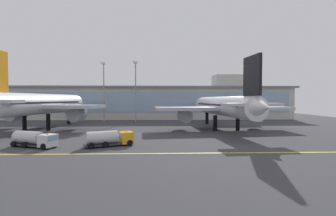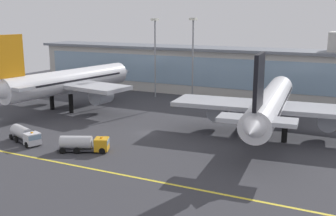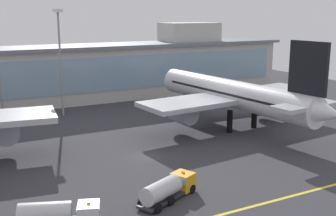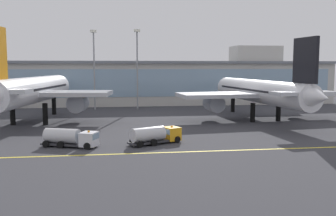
{
  "view_description": "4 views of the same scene",
  "coord_description": "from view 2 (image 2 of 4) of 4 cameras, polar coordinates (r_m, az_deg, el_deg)",
  "views": [
    {
      "loc": [
        5.15,
        -61.46,
        8.8
      ],
      "look_at": [
        7.4,
        6.41,
        6.32
      ],
      "focal_mm": 26.3,
      "sensor_mm": 36.0,
      "label": 1
    },
    {
      "loc": [
        40.47,
        -72.36,
        23.76
      ],
      "look_at": [
        2.37,
        5.17,
        4.51
      ],
      "focal_mm": 44.29,
      "sensor_mm": 36.0,
      "label": 2
    },
    {
      "loc": [
        -27.34,
        -58.89,
        22.75
      ],
      "look_at": [
        6.43,
        4.41,
        6.53
      ],
      "focal_mm": 45.77,
      "sensor_mm": 36.0,
      "label": 3
    },
    {
      "loc": [
        -10.54,
        -75.74,
        12.73
      ],
      "look_at": [
        0.13,
        0.57,
        4.08
      ],
      "focal_mm": 39.97,
      "sensor_mm": 36.0,
      "label": 4
    }
  ],
  "objects": [
    {
      "name": "ground_plane",
      "position": [
        86.25,
        -2.93,
        -3.44
      ],
      "size": [
        180.0,
        180.0,
        0.0
      ],
      "primitive_type": "plane",
      "color": "#38383D"
    },
    {
      "name": "airliner_near_right",
      "position": [
        84.61,
        13.92,
        0.51
      ],
      "size": [
        39.8,
        49.96,
        18.15
      ],
      "rotation": [
        0.0,
        0.0,
        1.67
      ],
      "color": "black",
      "rests_on": "ground"
    },
    {
      "name": "fuel_tanker_truck",
      "position": [
        75.58,
        -11.33,
        -4.81
      ],
      "size": [
        9.23,
        6.03,
        2.9
      ],
      "rotation": [
        0.0,
        0.0,
        0.43
      ],
      "color": "black",
      "rests_on": "ground"
    },
    {
      "name": "terminal_building",
      "position": [
        127.36,
        8.2,
        5.17
      ],
      "size": [
        128.62,
        14.0,
        19.57
      ],
      "color": "beige",
      "rests_on": "ground"
    },
    {
      "name": "apron_light_mast_centre",
      "position": [
        122.27,
        -1.79,
        8.52
      ],
      "size": [
        1.8,
        1.8,
        23.07
      ],
      "color": "gray",
      "rests_on": "ground"
    },
    {
      "name": "baggage_tug_near",
      "position": [
        83.84,
        -19.04,
        -3.53
      ],
      "size": [
        9.31,
        5.61,
        2.9
      ],
      "rotation": [
        0.0,
        0.0,
        5.92
      ],
      "color": "black",
      "rests_on": "ground"
    },
    {
      "name": "taxiway_centreline_stripe",
      "position": [
        68.84,
        -11.94,
        -7.91
      ],
      "size": [
        144.0,
        0.5,
        0.01
      ],
      "primitive_type": "cube",
      "color": "yellow",
      "rests_on": "ground"
    },
    {
      "name": "apron_light_mast_west",
      "position": [
        115.91,
        3.45,
        8.34
      ],
      "size": [
        1.8,
        1.8,
        23.29
      ],
      "color": "gray",
      "rests_on": "ground"
    },
    {
      "name": "airliner_near_left",
      "position": [
        109.7,
        -13.49,
        3.56
      ],
      "size": [
        35.39,
        48.72,
        19.78
      ],
      "rotation": [
        0.0,
        0.0,
        1.43
      ],
      "color": "black",
      "rests_on": "ground"
    }
  ]
}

